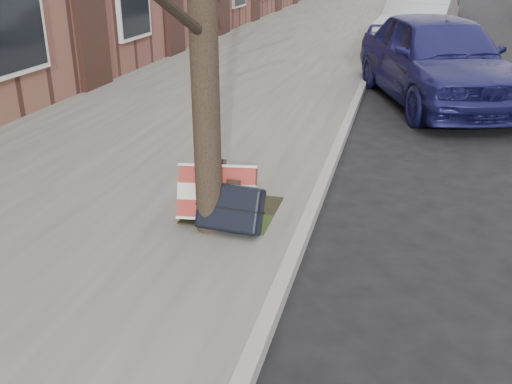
% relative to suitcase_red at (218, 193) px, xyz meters
% --- Properties ---
extents(ground, '(120.00, 120.00, 0.00)m').
position_rel_suitcase_red_xyz_m(ground, '(2.07, -0.97, -0.40)').
color(ground, black).
rests_on(ground, ground).
extents(near_sidewalk, '(5.00, 70.00, 0.12)m').
position_rel_suitcase_red_xyz_m(near_sidewalk, '(-1.63, 14.03, -0.34)').
color(near_sidewalk, slate).
rests_on(near_sidewalk, ground).
extents(dirt_patch, '(0.85, 0.85, 0.02)m').
position_rel_suitcase_red_xyz_m(dirt_patch, '(0.07, 0.23, -0.27)').
color(dirt_patch, black).
rests_on(dirt_patch, near_sidewalk).
extents(suitcase_red, '(0.77, 0.50, 0.56)m').
position_rel_suitcase_red_xyz_m(suitcase_red, '(0.00, 0.00, 0.00)').
color(suitcase_red, maroon).
rests_on(suitcase_red, near_sidewalk).
extents(suitcase_navy, '(0.63, 0.40, 0.47)m').
position_rel_suitcase_red_xyz_m(suitcase_navy, '(0.18, -0.20, -0.04)').
color(suitcase_navy, black).
rests_on(suitcase_navy, near_sidewalk).
extents(car_near_front, '(3.26, 5.00, 1.58)m').
position_rel_suitcase_red_xyz_m(car_near_front, '(2.13, 5.85, 0.39)').
color(car_near_front, '#1A1A53').
rests_on(car_near_front, ground).
extents(car_near_mid, '(2.27, 4.72, 1.49)m').
position_rel_suitcase_red_xyz_m(car_near_mid, '(1.80, 11.25, 0.35)').
color(car_near_mid, '#A9ACB1').
rests_on(car_near_mid, ground).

